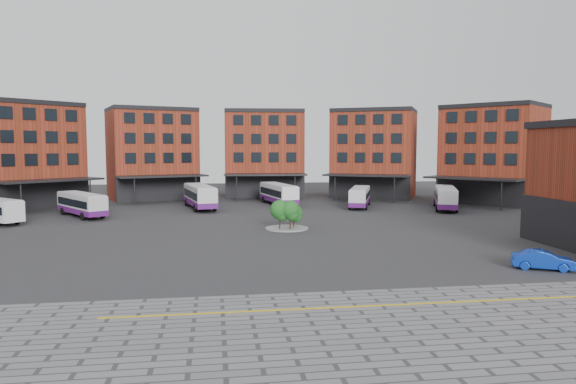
{
  "coord_description": "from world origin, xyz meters",
  "views": [
    {
      "loc": [
        -5.27,
        -39.42,
        8.34
      ],
      "look_at": [
        1.78,
        9.64,
        4.0
      ],
      "focal_mm": 32.0,
      "sensor_mm": 36.0,
      "label": 1
    }
  ],
  "objects": [
    {
      "name": "yellow_line",
      "position": [
        2.0,
        -14.0,
        0.03
      ],
      "size": [
        26.0,
        0.15,
        0.02
      ],
      "primitive_type": "cube",
      "color": "gold",
      "rests_on": "paving_zone"
    },
    {
      "name": "main_building",
      "position": [
        -4.77,
        38.25,
        7.23
      ],
      "size": [
        94.14,
        42.48,
        14.6
      ],
      "color": "maroon",
      "rests_on": "ground"
    },
    {
      "name": "bus_b",
      "position": [
        -21.11,
        24.61,
        1.54
      ],
      "size": [
        7.62,
        9.63,
        2.84
      ],
      "rotation": [
        0.0,
        0.0,
        0.6
      ],
      "color": "silver",
      "rests_on": "ground"
    },
    {
      "name": "paving_zone",
      "position": [
        2.0,
        -22.0,
        0.01
      ],
      "size": [
        50.0,
        22.0,
        0.02
      ],
      "primitive_type": "cube",
      "color": "slate",
      "rests_on": "ground"
    },
    {
      "name": "bus_f",
      "position": [
        25.43,
        25.4,
        1.63
      ],
      "size": [
        6.25,
        10.84,
        3.01
      ],
      "rotation": [
        0.0,
        0.0,
        -0.38
      ],
      "color": "silver",
      "rests_on": "ground"
    },
    {
      "name": "ground",
      "position": [
        0.0,
        0.0,
        0.0
      ],
      "size": [
        160.0,
        160.0,
        0.0
      ],
      "primitive_type": "plane",
      "color": "#28282B",
      "rests_on": "ground"
    },
    {
      "name": "bus_e",
      "position": [
        14.71,
        29.34,
        1.48
      ],
      "size": [
        5.5,
        9.89,
        2.74
      ],
      "rotation": [
        0.0,
        0.0,
        -0.36
      ],
      "color": "silver",
      "rests_on": "ground"
    },
    {
      "name": "bus_c",
      "position": [
        -7.28,
        30.86,
        1.73
      ],
      "size": [
        4.88,
        11.6,
        3.19
      ],
      "rotation": [
        0.0,
        0.0,
        0.21
      ],
      "color": "silver",
      "rests_on": "ground"
    },
    {
      "name": "blue_car",
      "position": [
        16.9,
        -7.79,
        0.66
      ],
      "size": [
        4.2,
        3.01,
        1.32
      ],
      "primitive_type": "imported",
      "rotation": [
        0.0,
        0.0,
        1.12
      ],
      "color": "#0C30A4",
      "rests_on": "ground"
    },
    {
      "name": "bus_d",
      "position": [
        3.86,
        33.89,
        1.64
      ],
      "size": [
        4.53,
        11.05,
        3.03
      ],
      "rotation": [
        0.0,
        0.0,
        0.2
      ],
      "color": "white",
      "rests_on": "ground"
    },
    {
      "name": "tree_island",
      "position": [
        2.06,
        11.63,
        1.67
      ],
      "size": [
        4.4,
        4.4,
        3.04
      ],
      "color": "gray",
      "rests_on": "ground"
    }
  ]
}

